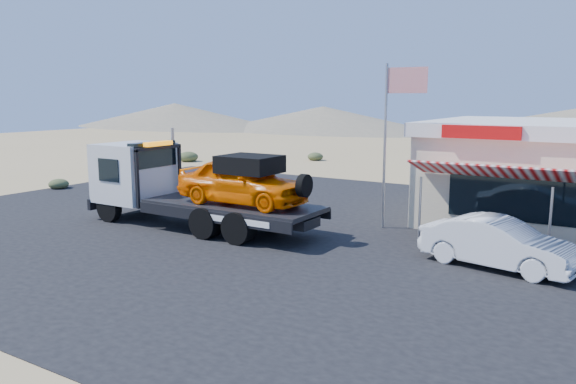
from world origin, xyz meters
name	(u,v)px	position (x,y,z in m)	size (l,w,h in m)	color
ground	(207,237)	(0.00, 0.00, 0.00)	(120.00, 120.00, 0.00)	tan
asphalt_lot	(300,227)	(2.00, 3.00, 0.01)	(32.00, 24.00, 0.02)	black
tow_truck	(195,183)	(-1.32, 0.96, 1.69)	(9.38, 2.78, 3.14)	black
white_sedan	(498,243)	(9.39, 1.63, 0.73)	(1.51, 4.32, 1.42)	silver
jerky_store	(572,173)	(10.50, 8.97, 1.99)	(10.40, 9.97, 3.90)	beige
flagpole	(391,127)	(4.93, 4.50, 3.76)	(1.55, 0.10, 6.00)	#99999E
desert_scrub	(132,169)	(-14.49, 9.99, 0.33)	(26.73, 30.35, 0.80)	#364223
distant_hills	(430,120)	(-9.77, 55.14, 1.89)	(126.00, 48.00, 4.20)	#726B59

